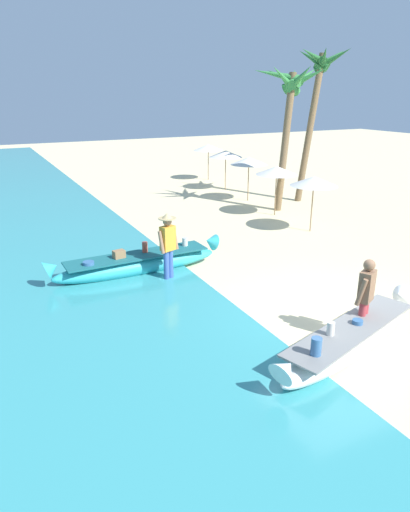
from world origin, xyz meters
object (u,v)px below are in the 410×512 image
palm_tree_leaning_seaward (319,80)px  person_vendor_hatted (168,243)px  boat_white_foreground (350,339)px  person_tourist_customer (365,295)px  palm_tree_tall_inland (291,92)px  boat_cyan_midground (138,264)px

palm_tree_leaning_seaward → person_vendor_hatted: bearing=-147.3°
palm_tree_leaning_seaward → boat_white_foreground: bearing=-125.8°
person_tourist_customer → palm_tree_tall_inland: bearing=62.0°
person_vendor_hatted → palm_tree_tall_inland: palm_tree_tall_inland is taller
boat_white_foreground → boat_cyan_midground: size_ratio=0.90×
boat_cyan_midground → person_vendor_hatted: size_ratio=2.68×
boat_white_foreground → boat_cyan_midground: bearing=111.7°
boat_cyan_midground → palm_tree_tall_inland: bearing=28.5°
palm_tree_tall_inland → person_tourist_customer: bearing=-118.0°
boat_white_foreground → person_vendor_hatted: person_vendor_hatted is taller
boat_white_foreground → person_vendor_hatted: size_ratio=2.42×
boat_white_foreground → person_tourist_customer: person_tourist_customer is taller
boat_white_foreground → palm_tree_leaning_seaward: palm_tree_leaning_seaward is taller
person_tourist_customer → palm_tree_leaning_seaward: size_ratio=0.26×
boat_cyan_midground → palm_tree_leaning_seaward: size_ratio=0.75×
person_tourist_customer → palm_tree_leaning_seaward: bearing=55.5°
person_vendor_hatted → palm_tree_leaning_seaward: size_ratio=0.28×
boat_cyan_midground → person_vendor_hatted: (0.54, -0.80, 0.73)m
person_tourist_customer → boat_cyan_midground: bearing=118.2°
palm_tree_tall_inland → palm_tree_leaning_seaward: palm_tree_leaning_seaward is taller
boat_cyan_midground → person_tourist_customer: 5.91m
person_vendor_hatted → palm_tree_leaning_seaward: bearing=32.7°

